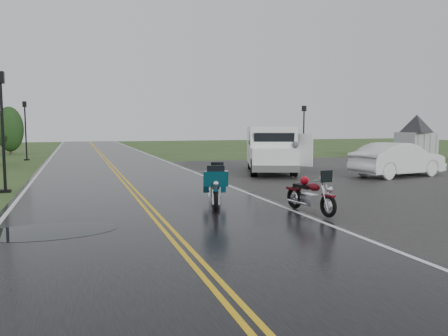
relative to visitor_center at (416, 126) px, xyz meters
name	(u,v)px	position (x,y,z in m)	size (l,w,h in m)	color
ground	(152,213)	(-20.00, -12.00, -2.40)	(120.00, 120.00, 0.00)	#2D471E
road	(119,175)	(-20.00, -2.00, -2.38)	(8.00, 100.00, 0.04)	black
parking_pad	(370,178)	(-9.00, -7.00, -2.38)	(14.00, 24.00, 0.03)	black
visitor_center	(416,126)	(0.00, 0.00, 0.00)	(16.00, 10.00, 4.80)	#A8AAAD
motorcycle_red	(328,197)	(-15.81, -14.31, -1.80)	(0.74, 2.04, 1.20)	#560912
motorcycle_teal	(216,191)	(-18.33, -12.63, -1.76)	(0.79, 2.17, 1.28)	#05313C
motorcycle_silver	(218,185)	(-17.91, -11.50, -1.77)	(0.77, 2.12, 1.25)	#ACB0B4
van_white	(254,152)	(-14.00, -4.94, -1.18)	(2.34, 6.23, 2.45)	white
person_at_van	(294,160)	(-12.21, -5.61, -1.56)	(0.61, 0.40, 1.67)	#55565B
sedan_white	(398,160)	(-7.44, -7.03, -1.60)	(1.70, 4.88, 1.61)	white
lamp_post_near_left	(3,132)	(-24.45, -6.40, -0.19)	(0.38, 0.38, 4.42)	black
lamp_post_far_left	(26,131)	(-25.30, 9.80, -0.30)	(0.36, 0.36, 4.20)	black
lamp_post_far_right	(304,134)	(-7.39, 2.21, -0.49)	(0.33, 0.33, 3.83)	black
tree_left_far	(10,134)	(-27.33, 17.53, -0.65)	(2.27, 2.27, 3.50)	#1E3D19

